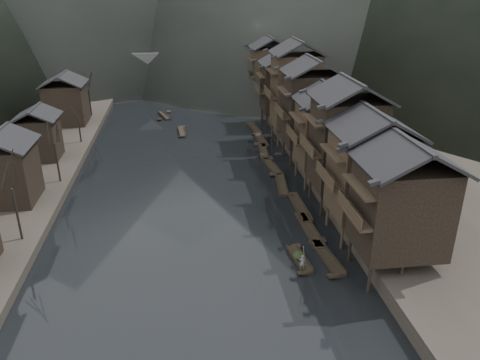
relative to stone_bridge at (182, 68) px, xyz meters
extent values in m
plane|color=black|center=(0.00, -72.00, -5.11)|extent=(300.00, 300.00, 0.00)
cube|color=#2D2823|center=(35.00, -32.00, -4.21)|extent=(40.00, 200.00, 1.80)
cylinder|color=black|center=(14.20, -82.40, -3.81)|extent=(0.30, 0.30, 2.90)
cylinder|color=black|center=(14.20, -77.60, -3.81)|extent=(0.30, 0.30, 2.90)
cylinder|color=black|center=(16.95, -82.40, -3.81)|extent=(0.30, 0.30, 2.90)
cylinder|color=black|center=(16.95, -77.60, -3.81)|extent=(0.30, 0.30, 2.90)
cube|color=black|center=(17.30, -80.00, 1.38)|extent=(7.00, 6.00, 7.78)
cube|color=#33291C|center=(13.30, -80.00, 0.99)|extent=(1.20, 5.70, 0.25)
cylinder|color=#33291C|center=(14.20, -75.40, -3.81)|extent=(0.30, 0.30, 2.90)
cylinder|color=#33291C|center=(14.20, -70.60, -3.81)|extent=(0.30, 0.30, 2.90)
cylinder|color=#33291C|center=(16.95, -75.40, -3.81)|extent=(0.30, 0.30, 2.90)
cylinder|color=#33291C|center=(16.95, -70.60, -3.81)|extent=(0.30, 0.30, 2.90)
cube|color=#33291C|center=(17.30, -73.00, 1.64)|extent=(7.00, 6.00, 8.31)
cube|color=#33291C|center=(13.30, -73.00, 1.23)|extent=(1.20, 5.70, 0.25)
cylinder|color=black|center=(14.20, -68.40, -3.81)|extent=(0.30, 0.30, 2.90)
cylinder|color=black|center=(14.20, -63.60, -3.81)|extent=(0.30, 0.30, 2.90)
cylinder|color=black|center=(16.95, -68.40, -3.81)|extent=(0.30, 0.30, 2.90)
cylinder|color=black|center=(16.95, -63.60, -3.81)|extent=(0.30, 0.30, 2.90)
cube|color=black|center=(17.30, -66.00, 2.42)|extent=(7.00, 6.00, 9.86)
cube|color=#33291C|center=(13.30, -66.00, 1.93)|extent=(1.20, 5.70, 0.25)
cylinder|color=#33291C|center=(14.20, -61.40, -3.81)|extent=(0.30, 0.30, 2.90)
cylinder|color=#33291C|center=(14.20, -56.60, -3.81)|extent=(0.30, 0.30, 2.90)
cylinder|color=#33291C|center=(16.95, -61.40, -3.81)|extent=(0.30, 0.30, 2.90)
cylinder|color=#33291C|center=(16.95, -56.60, -3.81)|extent=(0.30, 0.30, 2.90)
cube|color=#33291C|center=(17.30, -59.00, 1.39)|extent=(7.00, 6.00, 7.79)
cube|color=#33291C|center=(13.30, -59.00, 1.00)|extent=(1.20, 5.70, 0.25)
cylinder|color=black|center=(14.20, -53.40, -3.81)|extent=(0.30, 0.30, 2.90)
cylinder|color=black|center=(14.20, -48.60, -3.81)|extent=(0.30, 0.30, 2.90)
cylinder|color=black|center=(16.95, -53.40, -3.81)|extent=(0.30, 0.30, 2.90)
cylinder|color=black|center=(16.95, -48.60, -3.81)|extent=(0.30, 0.30, 2.90)
cube|color=black|center=(17.30, -51.00, 2.43)|extent=(7.00, 6.00, 9.88)
cube|color=#33291C|center=(13.30, -51.00, 1.94)|extent=(1.20, 5.70, 0.25)
cylinder|color=#33291C|center=(14.20, -44.40, -3.81)|extent=(0.30, 0.30, 2.90)
cylinder|color=#33291C|center=(14.20, -39.60, -3.81)|extent=(0.30, 0.30, 2.90)
cylinder|color=#33291C|center=(16.95, -44.40, -3.81)|extent=(0.30, 0.30, 2.90)
cylinder|color=#33291C|center=(16.95, -39.60, -3.81)|extent=(0.30, 0.30, 2.90)
cube|color=#33291C|center=(17.30, -42.00, 3.09)|extent=(7.00, 6.00, 11.19)
cube|color=#33291C|center=(13.30, -42.00, 2.53)|extent=(1.20, 5.70, 0.25)
cylinder|color=black|center=(14.20, -34.40, -3.81)|extent=(0.30, 0.30, 2.90)
cylinder|color=black|center=(14.20, -29.60, -3.81)|extent=(0.30, 0.30, 2.90)
cylinder|color=black|center=(16.95, -34.40, -3.81)|extent=(0.30, 0.30, 2.90)
cylinder|color=black|center=(16.95, -29.60, -3.81)|extent=(0.30, 0.30, 2.90)
cube|color=black|center=(17.30, -32.00, 1.52)|extent=(7.00, 6.00, 8.07)
cube|color=#33291C|center=(13.30, -32.00, 1.12)|extent=(1.20, 5.70, 0.25)
cylinder|color=#33291C|center=(14.20, -22.40, -3.81)|extent=(0.30, 0.30, 2.90)
cylinder|color=#33291C|center=(14.20, -17.60, -3.81)|extent=(0.30, 0.30, 2.90)
cylinder|color=#33291C|center=(16.95, -22.40, -3.81)|extent=(0.30, 0.30, 2.90)
cylinder|color=#33291C|center=(16.95, -17.60, -3.81)|extent=(0.30, 0.30, 2.90)
cube|color=#33291C|center=(17.30, -20.00, 2.12)|extent=(7.00, 6.00, 9.26)
cube|color=#33291C|center=(13.30, -20.00, 1.66)|extent=(1.20, 5.70, 0.25)
cube|color=black|center=(-20.50, -62.00, -0.66)|extent=(6.00, 6.00, 6.50)
cube|color=black|center=(-20.50, -48.00, -1.01)|extent=(5.00, 5.00, 5.80)
cube|color=black|center=(-20.50, -30.00, -0.51)|extent=(6.50, 6.50, 6.80)
cylinder|color=black|center=(-17.00, -71.23, -1.22)|extent=(0.24, 0.24, 5.38)
cylinder|color=black|center=(-17.00, -56.87, -1.44)|extent=(0.24, 0.24, 4.93)
cylinder|color=black|center=(-17.00, -41.19, -1.90)|extent=(0.24, 0.24, 4.02)
cylinder|color=black|center=(-17.00, -25.42, -1.44)|extent=(0.24, 0.24, 4.93)
cube|color=black|center=(12.24, -77.05, -4.96)|extent=(1.84, 6.43, 0.30)
cube|color=black|center=(12.24, -77.05, -4.78)|extent=(1.88, 6.31, 0.10)
cube|color=black|center=(12.60, -74.03, -4.82)|extent=(1.02, 0.89, 0.33)
cube|color=black|center=(11.88, -80.07, -4.82)|extent=(1.02, 0.89, 0.33)
cube|color=black|center=(12.00, -71.68, -4.96)|extent=(1.36, 7.62, 0.30)
cube|color=black|center=(12.00, -71.68, -4.78)|extent=(1.41, 7.47, 0.10)
cube|color=black|center=(12.12, -68.04, -4.82)|extent=(0.97, 0.96, 0.37)
cube|color=black|center=(11.87, -75.32, -4.82)|extent=(0.97, 0.96, 0.37)
cube|color=black|center=(12.27, -66.55, -4.96)|extent=(1.26, 7.19, 0.30)
cube|color=black|center=(12.27, -66.55, -4.78)|extent=(1.31, 7.04, 0.10)
cube|color=black|center=(12.35, -63.11, -4.82)|extent=(0.95, 0.90, 0.35)
cube|color=black|center=(12.20, -69.99, -4.82)|extent=(0.95, 0.90, 0.35)
cube|color=black|center=(11.55, -59.70, -4.96)|extent=(1.87, 6.99, 0.30)
cube|color=black|center=(11.55, -59.70, -4.78)|extent=(1.91, 6.86, 0.10)
cube|color=black|center=(11.18, -56.41, -4.82)|extent=(1.02, 0.95, 0.35)
cube|color=black|center=(11.92, -63.00, -4.82)|extent=(1.02, 0.95, 0.35)
cube|color=black|center=(11.47, -53.44, -4.96)|extent=(1.84, 6.72, 0.30)
cube|color=black|center=(11.47, -53.44, -4.78)|extent=(1.88, 6.59, 0.10)
cube|color=black|center=(11.83, -50.28, -4.82)|extent=(1.02, 0.92, 0.34)
cube|color=black|center=(11.12, -56.61, -4.82)|extent=(1.02, 0.92, 0.34)
cube|color=black|center=(11.40, -47.16, -4.96)|extent=(1.93, 7.34, 0.30)
cube|color=black|center=(11.40, -47.16, -4.78)|extent=(1.97, 7.21, 0.10)
cube|color=black|center=(11.00, -43.70, -4.82)|extent=(1.03, 0.99, 0.36)
cube|color=black|center=(11.80, -50.62, -4.82)|extent=(1.03, 0.99, 0.36)
cube|color=black|center=(12.01, -42.01, -4.96)|extent=(1.36, 6.41, 0.30)
cube|color=black|center=(12.01, -42.01, -4.78)|extent=(1.41, 6.29, 0.10)
cube|color=black|center=(12.13, -38.95, -4.82)|extent=(0.97, 0.82, 0.34)
cube|color=black|center=(11.89, -45.06, -4.82)|extent=(0.97, 0.82, 0.34)
cube|color=black|center=(11.86, -34.92, -4.96)|extent=(1.76, 6.94, 0.30)
cube|color=black|center=(11.86, -34.92, -4.78)|extent=(1.80, 6.81, 0.10)
cube|color=black|center=(12.18, -31.63, -4.82)|extent=(1.01, 0.93, 0.35)
cube|color=black|center=(11.55, -38.20, -4.82)|extent=(1.01, 0.93, 0.35)
cube|color=black|center=(-0.77, -35.36, -4.96)|extent=(1.31, 5.75, 0.30)
cube|color=black|center=(-0.77, -35.36, -4.78)|extent=(1.36, 5.63, 0.10)
cube|color=black|center=(-0.62, -32.63, -4.82)|extent=(0.89, 0.75, 0.32)
cube|color=black|center=(-0.92, -38.09, -4.82)|extent=(0.89, 0.75, 0.32)
cube|color=black|center=(-4.05, -24.41, -4.96)|extent=(2.68, 5.95, 0.30)
cube|color=black|center=(-4.05, -24.41, -4.78)|extent=(2.70, 5.85, 0.10)
cube|color=black|center=(-3.22, -21.69, -4.82)|extent=(1.03, 0.95, 0.32)
cube|color=black|center=(-4.87, -27.12, -4.82)|extent=(1.03, 0.95, 0.32)
cube|color=#4C4C4F|center=(0.00, 0.00, 2.09)|extent=(40.00, 6.00, 1.60)
cube|color=#4C4C4F|center=(0.00, -2.70, 3.39)|extent=(40.00, 0.50, 1.00)
cube|color=#4C4C4F|center=(0.00, 2.70, 3.39)|extent=(40.00, 0.50, 1.00)
cube|color=#4C4C4F|center=(-14.00, 0.00, -1.91)|extent=(3.20, 6.00, 6.40)
cube|color=#4C4C4F|center=(-4.50, 0.00, -1.91)|extent=(3.20, 6.00, 6.40)
cube|color=#4C4C4F|center=(4.50, 0.00, -1.91)|extent=(3.20, 6.00, 6.40)
cube|color=#4C4C4F|center=(14.00, 0.00, -1.91)|extent=(3.20, 6.00, 6.40)
cube|color=black|center=(9.59, -77.04, -4.96)|extent=(1.55, 4.77, 0.30)
cube|color=black|center=(9.59, -77.04, -4.78)|extent=(1.59, 4.68, 0.10)
cube|color=black|center=(9.85, -74.80, -4.82)|extent=(0.93, 0.68, 0.29)
cube|color=black|center=(9.34, -79.27, -4.82)|extent=(0.93, 0.68, 0.29)
ellipsoid|color=black|center=(9.62, -76.81, -4.34)|extent=(1.12, 1.47, 0.67)
imported|color=#5E5E61|center=(9.39, -78.81, -3.90)|extent=(0.64, 0.50, 1.54)
cylinder|color=#8C7A51|center=(9.59, -78.81, -1.22)|extent=(0.97, 1.87, 3.83)
camera|label=1|loc=(-0.63, -113.30, 19.06)|focal=35.00mm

